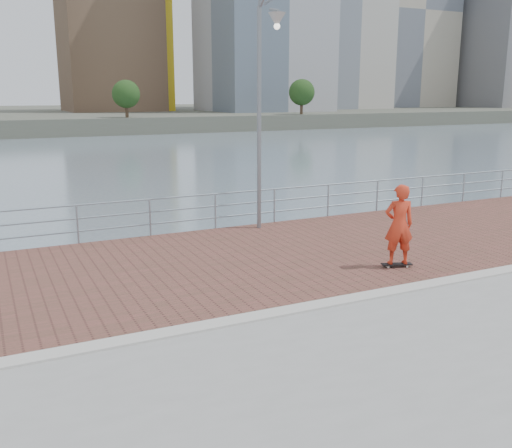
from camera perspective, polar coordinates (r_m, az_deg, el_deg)
name	(u,v)px	position (r m, az deg, el deg)	size (l,w,h in m)	color
water	(299,403)	(12.11, 4.33, -17.40)	(400.00, 400.00, 0.00)	slate
brick_lane	(228,261)	(14.27, -2.81, -3.75)	(40.00, 6.80, 0.02)	brown
curb	(301,308)	(11.22, 4.51, -8.42)	(40.00, 0.40, 0.06)	#B7B5AD
far_shore	(4,117)	(131.69, -23.89, 9.79)	(320.00, 95.00, 2.50)	#4C5142
guardrail	(183,210)	(17.20, -7.29, 1.40)	(39.06, 0.06, 1.13)	#8C9EA8
street_lamp	(267,73)	(16.84, 1.07, 14.86)	(0.48, 1.39, 6.57)	slate
skateboard	(397,264)	(14.17, 13.89, -3.93)	(0.76, 0.42, 0.08)	black
skateboarder	(399,225)	(13.92, 14.11, -0.05)	(0.70, 0.46, 1.93)	red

